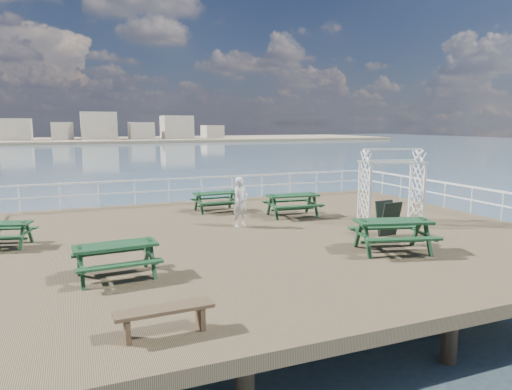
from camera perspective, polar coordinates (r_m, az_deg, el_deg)
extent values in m
cube|color=brown|center=(14.46, 0.32, -5.54)|extent=(18.00, 14.00, 0.30)
plane|color=#465E77|center=(53.51, -16.01, 2.74)|extent=(300.00, 300.00, 0.00)
cube|color=tan|center=(149.44, -14.04, 6.74)|extent=(160.00, 40.00, 0.80)
cube|color=beige|center=(145.73, -27.79, 7.27)|extent=(8.00, 8.00, 6.00)
cube|color=beige|center=(145.01, -23.03, 7.39)|extent=(6.00, 8.00, 5.00)
cube|color=beige|center=(145.15, -19.08, 8.20)|extent=(10.00, 8.00, 8.00)
cube|color=beige|center=(146.26, -14.31, 7.82)|extent=(7.00, 8.00, 5.00)
cube|color=beige|center=(148.10, -10.06, 8.36)|extent=(9.00, 8.00, 7.00)
cube|color=beige|center=(151.31, -5.18, 7.90)|extent=(6.00, 8.00, 4.00)
cylinder|color=brown|center=(19.22, -27.87, -6.63)|extent=(0.36, 0.36, 2.10)
cylinder|color=brown|center=(22.96, 12.62, -3.38)|extent=(0.36, 0.36, 2.10)
cube|color=white|center=(20.65, -6.84, 2.17)|extent=(17.70, 0.07, 0.07)
cube|color=white|center=(20.71, -6.82, 0.79)|extent=(17.70, 0.05, 0.05)
cube|color=white|center=(19.32, 25.45, 0.89)|extent=(0.07, 13.70, 0.07)
cube|color=white|center=(19.38, 25.35, -0.57)|extent=(0.05, 13.70, 0.05)
cube|color=#13361C|center=(15.28, -28.55, -3.70)|extent=(1.63, 0.66, 0.05)
cube|color=#13361C|center=(14.54, -26.87, -4.25)|extent=(0.42, 1.29, 0.05)
cube|color=#13361C|center=(14.80, -26.49, -4.19)|extent=(0.20, 0.47, 0.79)
cube|color=#13361C|center=(14.30, -27.24, -4.67)|extent=(0.20, 0.47, 0.79)
cube|color=#13361C|center=(14.83, -29.29, -4.83)|extent=(1.42, 0.46, 0.05)
cube|color=#13361C|center=(18.16, -4.99, 0.23)|extent=(1.79, 0.76, 0.06)
cube|color=#13361C|center=(18.75, -5.57, -0.38)|extent=(1.77, 0.32, 0.05)
cube|color=#13361C|center=(17.66, -4.34, -0.94)|extent=(1.77, 0.32, 0.05)
cube|color=#13361C|center=(17.98, -7.18, -0.87)|extent=(0.14, 1.42, 0.06)
cube|color=#13361C|center=(18.46, -2.83, -0.56)|extent=(0.14, 1.42, 0.06)
cube|color=#13361C|center=(18.27, -7.45, -0.88)|extent=(0.10, 0.51, 0.86)
cube|color=#13361C|center=(17.72, -6.89, -1.18)|extent=(0.10, 0.51, 0.86)
cube|color=#13361C|center=(18.74, -3.16, -0.57)|extent=(0.10, 0.51, 0.86)
cube|color=#13361C|center=(18.20, -2.49, -0.85)|extent=(0.10, 0.51, 0.86)
cube|color=#13361C|center=(18.24, -4.97, -1.26)|extent=(1.56, 0.15, 0.06)
cube|color=#13361C|center=(17.15, 4.60, -0.05)|extent=(1.98, 0.89, 0.06)
cube|color=#13361C|center=(17.79, 3.81, -0.73)|extent=(1.94, 0.41, 0.05)
cube|color=#13361C|center=(16.62, 5.41, -1.44)|extent=(1.94, 0.41, 0.05)
cube|color=#13361C|center=(16.93, 2.06, -1.29)|extent=(0.20, 1.55, 0.06)
cube|color=#13361C|center=(17.52, 7.02, -1.00)|extent=(0.20, 1.55, 0.06)
cube|color=#13361C|center=(17.23, 1.71, -1.28)|extent=(0.13, 0.56, 0.94)
cube|color=#13361C|center=(16.64, 2.43, -1.65)|extent=(0.13, 0.56, 0.94)
cube|color=#13361C|center=(17.82, 6.59, -1.00)|extent=(0.13, 0.56, 0.94)
cube|color=#13361C|center=(17.24, 7.45, -1.35)|extent=(0.13, 0.56, 0.94)
cube|color=#13361C|center=(17.24, 4.58, -1.77)|extent=(1.71, 0.21, 0.06)
cube|color=#13361C|center=(10.79, -17.17, -6.04)|extent=(1.87, 0.83, 0.06)
cube|color=#13361C|center=(11.45, -17.56, -6.73)|extent=(1.83, 0.38, 0.05)
cube|color=#13361C|center=(10.29, -16.58, -8.44)|extent=(1.83, 0.38, 0.05)
cube|color=#13361C|center=(10.80, -21.11, -7.97)|extent=(0.18, 1.47, 0.06)
cube|color=#13361C|center=(11.00, -13.16, -7.29)|extent=(0.18, 1.47, 0.06)
cube|color=#13361C|center=(11.10, -21.23, -7.79)|extent=(0.12, 0.53, 0.89)
cube|color=#13361C|center=(10.52, -20.95, -8.69)|extent=(0.12, 0.53, 0.89)
cube|color=#13361C|center=(11.30, -13.49, -7.13)|extent=(0.12, 0.53, 0.89)
cube|color=#13361C|center=(10.73, -12.79, -7.97)|extent=(0.12, 0.53, 0.89)
cube|color=#13361C|center=(10.93, -17.05, -8.56)|extent=(1.62, 0.19, 0.06)
cube|color=#13361C|center=(12.93, 16.79, -3.20)|extent=(2.16, 1.28, 0.07)
cube|color=#13361C|center=(13.60, 15.59, -3.96)|extent=(2.03, 0.79, 0.06)
cube|color=#13361C|center=(12.40, 17.96, -5.31)|extent=(2.03, 0.79, 0.06)
cube|color=#13361C|center=(12.69, 13.21, -4.89)|extent=(0.50, 1.60, 0.07)
cube|color=#13361C|center=(13.36, 20.04, -4.51)|extent=(0.50, 1.60, 0.07)
cube|color=#13361C|center=(13.01, 12.70, -4.78)|extent=(0.24, 0.58, 0.99)
cube|color=#13361C|center=(12.40, 13.74, -5.50)|extent=(0.24, 0.58, 0.99)
cube|color=#13361C|center=(13.66, 19.40, -4.42)|extent=(0.24, 0.58, 0.99)
cube|color=#13361C|center=(13.08, 20.70, -5.07)|extent=(0.24, 0.58, 0.99)
cube|color=#13361C|center=(13.05, 16.68, -5.56)|extent=(1.76, 0.55, 0.07)
cube|color=brown|center=(7.88, -11.39, -13.82)|extent=(1.64, 0.44, 0.06)
cube|color=brown|center=(7.88, -15.85, -15.85)|extent=(0.09, 0.35, 0.41)
cube|color=brown|center=(8.11, -6.96, -14.84)|extent=(0.09, 0.35, 0.41)
cube|color=white|center=(15.84, 14.04, -0.09)|extent=(0.10, 0.10, 2.10)
cube|color=white|center=(16.82, 12.78, 0.46)|extent=(0.10, 0.10, 2.10)
cube|color=white|center=(16.62, 20.26, 0.03)|extent=(0.10, 0.10, 2.10)
cube|color=white|center=(17.55, 18.72, 0.56)|extent=(0.10, 0.10, 2.10)
cube|color=white|center=(16.08, 17.40, 3.79)|extent=(2.04, 0.61, 0.07)
cube|color=white|center=(17.04, 15.97, 4.12)|extent=(2.04, 0.61, 0.07)
cube|color=white|center=(16.53, 16.73, 5.50)|extent=(2.04, 0.61, 0.06)
cube|color=black|center=(14.67, 16.44, -2.95)|extent=(0.68, 0.31, 1.10)
cube|color=black|center=(14.83, 15.88, -2.79)|extent=(0.68, 0.31, 1.10)
imported|color=silver|center=(15.37, -1.95, -0.88)|extent=(0.72, 0.60, 1.69)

